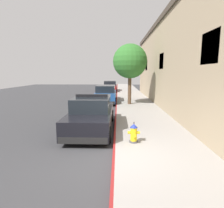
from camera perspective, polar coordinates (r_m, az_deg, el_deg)
ground_plane at (r=16.54m, az=-14.01°, el=-0.71°), size 30.74×60.00×0.20m
sidewalk_pavement at (r=15.96m, az=7.17°, el=-0.23°), size 3.17×60.00×0.15m
curb_painted_edge at (r=15.89m, az=1.33°, el=-0.20°), size 0.08×60.00×0.15m
storefront_building at (r=15.40m, az=25.99°, el=10.94°), size 6.44×26.28×6.74m
police_cruiser at (r=9.09m, az=-6.00°, el=-3.03°), size 1.94×4.84×1.68m
parked_car_silver_ahead at (r=17.58m, az=-1.90°, el=2.89°), size 1.94×4.84×1.56m
parked_car_dark_far at (r=27.86m, az=-0.55°, el=5.21°), size 1.94×4.84×1.56m
fire_hydrant at (r=7.09m, az=6.49°, el=-8.61°), size 0.44×0.40×0.76m
street_tree at (r=15.69m, az=5.38°, el=12.48°), size 2.73×2.73×4.81m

